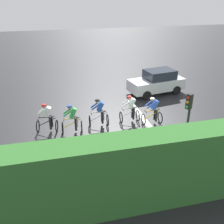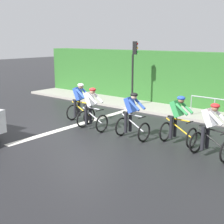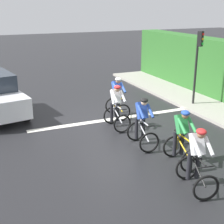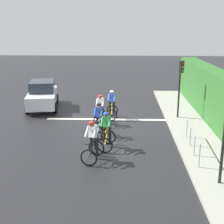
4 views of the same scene
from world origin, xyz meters
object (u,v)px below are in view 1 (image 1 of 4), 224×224
cyclist_fourth (130,109)px  pedestrian_railing_kerbside (72,161)px  cyclist_second (72,120)px  cyclist_trailing (153,111)px  traffic_light_near_crossing (187,119)px  car_white (157,82)px  cyclist_mid (99,113)px  cyclist_lead (47,119)px

cyclist_fourth → pedestrian_railing_kerbside: bearing=137.5°
cyclist_second → cyclist_trailing: size_ratio=1.00×
cyclist_fourth → traffic_light_near_crossing: bearing=-166.2°
car_white → traffic_light_near_crossing: size_ratio=1.30×
cyclist_second → car_white: bearing=-55.9°
cyclist_mid → traffic_light_near_crossing: (-4.29, -2.93, 1.43)m
cyclist_second → cyclist_mid: (0.45, -1.55, 0.00)m
cyclist_lead → cyclist_fourth: (0.07, -4.71, 0.00)m
cyclist_trailing → car_white: car_white is taller
cyclist_mid → pedestrian_railing_kerbside: cyclist_mid is taller
cyclist_trailing → cyclist_mid: bearing=81.1°
cyclist_second → traffic_light_near_crossing: 6.07m
cyclist_lead → car_white: bearing=-63.0°
car_white → cyclist_fourth: bearing=140.5°
cyclist_trailing → traffic_light_near_crossing: (-3.81, 0.10, 1.43)m
cyclist_trailing → traffic_light_near_crossing: bearing=178.5°
cyclist_lead → traffic_light_near_crossing: size_ratio=0.50×
car_white → pedestrian_railing_kerbside: 10.84m
cyclist_lead → traffic_light_near_crossing: (-4.30, -5.79, 1.43)m
cyclist_second → cyclist_lead: bearing=70.5°
cyclist_second → cyclist_mid: bearing=-73.9°
cyclist_mid → car_white: car_white is taller
car_white → pedestrian_railing_kerbside: (-8.17, 7.11, -0.09)m
cyclist_fourth → cyclist_trailing: 1.30m
cyclist_mid → cyclist_trailing: same height
cyclist_fourth → car_white: size_ratio=0.38×
cyclist_mid → cyclist_fourth: same height
cyclist_fourth → car_white: bearing=-39.5°
cyclist_second → pedestrian_railing_kerbside: bearing=173.8°
cyclist_mid → car_white: size_ratio=0.38×
cyclist_mid → pedestrian_railing_kerbside: 4.50m
cyclist_trailing → car_white: 5.06m
cyclist_fourth → car_white: car_white is taller
car_white → cyclist_trailing: bearing=155.0°
cyclist_lead → traffic_light_near_crossing: bearing=-126.6°
cyclist_lead → car_white: size_ratio=0.38×
traffic_light_near_crossing → cyclist_mid: bearing=34.4°
cyclist_second → cyclist_fourth: 3.44m
cyclist_trailing → traffic_light_near_crossing: traffic_light_near_crossing is taller
cyclist_mid → cyclist_fourth: size_ratio=1.00×
traffic_light_near_crossing → pedestrian_railing_kerbside: size_ratio=1.02×
pedestrian_railing_kerbside → cyclist_lead: bearing=12.6°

